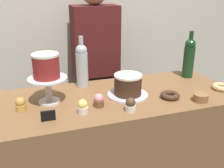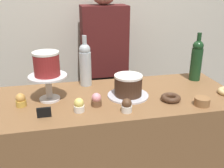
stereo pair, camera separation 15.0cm
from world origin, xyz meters
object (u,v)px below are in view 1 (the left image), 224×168
cupcake_chocolate (131,105)px  barista_figure (96,75)px  cupcake_caramel (21,104)px  cupcake_lemon (83,107)px  cookie_stack (201,98)px  cake_stand_pedestal (48,86)px  cupcake_strawberry (99,101)px  white_layer_cake (46,66)px  wine_bottle_green (189,57)px  donut_glazed (221,87)px  price_sign_chalkboard (48,116)px  chocolate_round_cake (128,84)px  wine_bottle_clear (82,65)px  donut_chocolate (170,95)px

cupcake_chocolate → barista_figure: (0.05, 0.87, -0.13)m
cupcake_caramel → cupcake_lemon: bearing=-23.1°
cookie_stack → barista_figure: size_ratio=0.05×
cake_stand_pedestal → cupcake_caramel: 0.17m
cupcake_caramel → cupcake_lemon: same height
cupcake_lemon → cupcake_strawberry: bearing=25.6°
cake_stand_pedestal → white_layer_cake: size_ratio=1.49×
wine_bottle_green → cupcake_caramel: 1.15m
donut_glazed → cookie_stack: cookie_stack is taller
white_layer_cake → cupcake_strawberry: white_layer_cake is taller
white_layer_cake → cupcake_chocolate: bearing=-31.3°
cake_stand_pedestal → price_sign_chalkboard: size_ratio=3.06×
chocolate_round_cake → cupcake_lemon: bearing=-155.9°
wine_bottle_clear → cookie_stack: 0.74m
wine_bottle_green → price_sign_chalkboard: size_ratio=4.65×
cupcake_strawberry → cupcake_caramel: 0.41m
cupcake_lemon → donut_chocolate: (0.52, 0.03, -0.02)m
cupcake_caramel → wine_bottle_green: bearing=9.3°
wine_bottle_green → cupcake_chocolate: (-0.59, -0.37, -0.11)m
white_layer_cake → chocolate_round_cake: (0.45, -0.05, -0.14)m
chocolate_round_cake → cupcake_caramel: bearing=-179.5°
cupcake_caramel → cupcake_chocolate: same height
wine_bottle_clear → cupcake_strawberry: wine_bottle_clear is taller
cupcake_chocolate → donut_glazed: (0.66, 0.10, -0.02)m
cupcake_lemon → cookie_stack: bearing=-5.9°
price_sign_chalkboard → cupcake_caramel: bearing=129.0°
donut_glazed → cupcake_strawberry: bearing=179.5°
donut_chocolate → cookie_stack: 0.17m
cupcake_caramel → wine_bottle_clear: bearing=32.5°
cupcake_chocolate → barista_figure: barista_figure is taller
donut_chocolate → barista_figure: bearing=106.7°
wine_bottle_green → donut_glazed: 0.31m
cupcake_strawberry → cookie_stack: cupcake_strawberry is taller
cake_stand_pedestal → cupcake_caramel: bearing=-160.8°
cupcake_caramel → white_layer_cake: bearing=19.2°
chocolate_round_cake → cupcake_chocolate: 0.20m
cake_stand_pedestal → chocolate_round_cake: (0.45, -0.05, -0.03)m
price_sign_chalkboard → barista_figure: size_ratio=0.04×
cupcake_caramel → cookie_stack: size_ratio=0.88×
price_sign_chalkboard → barista_figure: (0.46, 0.84, -0.12)m
cake_stand_pedestal → wine_bottle_green: size_ratio=0.66×
wine_bottle_clear → cupcake_lemon: 0.40m
wine_bottle_green → price_sign_chalkboard: (-1.00, -0.34, -0.12)m
cake_stand_pedestal → white_layer_cake: 0.11m
cupcake_lemon → cookie_stack: 0.67m
white_layer_cake → price_sign_chalkboard: bearing=-96.9°
cookie_stack → price_sign_chalkboard: 0.84m
white_layer_cake → cupcake_lemon: size_ratio=1.94×
cookie_stack → barista_figure: 0.97m
cake_stand_pedestal → chocolate_round_cake: 0.46m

